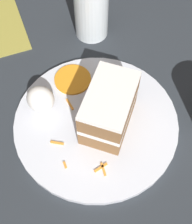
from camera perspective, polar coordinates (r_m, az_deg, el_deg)
ground_plane at (r=0.62m, az=-0.54°, el=-6.74°), size 6.00×6.00×0.00m
dining_table at (r=0.60m, az=-0.55°, el=-5.99°), size 1.10×0.95×0.04m
plate at (r=0.59m, az=0.00°, el=-1.89°), size 0.31×0.31×0.01m
cake_slice at (r=0.55m, az=2.41°, el=0.61°), size 0.08×0.12×0.09m
cream_dollop at (r=0.59m, az=-10.09°, el=2.34°), size 0.05×0.05×0.06m
orange_garnish at (r=0.64m, az=-4.28°, el=5.98°), size 0.07×0.07×0.00m
carrot_shreds_scatter at (r=0.56m, az=-2.91°, el=-6.25°), size 0.12×0.14×0.00m
drinking_glass at (r=0.70m, az=-0.85°, el=17.55°), size 0.07×0.07×0.13m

